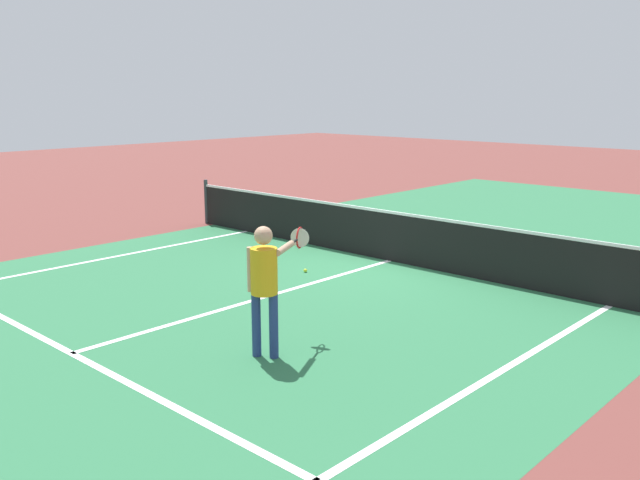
{
  "coord_description": "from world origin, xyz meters",
  "views": [
    {
      "loc": [
        7.53,
        -10.05,
        3.11
      ],
      "look_at": [
        0.9,
        -2.91,
        1.0
      ],
      "focal_mm": 38.11,
      "sensor_mm": 36.0,
      "label": 1
    }
  ],
  "objects": [
    {
      "name": "tennis_ball_near_net",
      "position": [
        -0.58,
        -1.69,
        0.03
      ],
      "size": [
        0.07,
        0.07,
        0.07
      ],
      "primitive_type": "sphere",
      "color": "#CCE033",
      "rests_on": "ground_plane"
    },
    {
      "name": "ground_plane",
      "position": [
        0.0,
        0.0,
        0.0
      ],
      "size": [
        60.0,
        60.0,
        0.0
      ],
      "primitive_type": "plane",
      "color": "brown"
    },
    {
      "name": "line_sideline_right",
      "position": [
        4.11,
        -5.95,
        0.0
      ],
      "size": [
        0.1,
        11.89,
        0.01
      ],
      "primitive_type": "cube",
      "color": "white",
      "rests_on": "ground_plane"
    },
    {
      "name": "line_service_near",
      "position": [
        0.0,
        -6.4,
        0.0
      ],
      "size": [
        8.22,
        0.1,
        0.01
      ],
      "primitive_type": "cube",
      "color": "white",
      "rests_on": "ground_plane"
    },
    {
      "name": "net",
      "position": [
        0.0,
        0.0,
        0.49
      ],
      "size": [
        11.23,
        0.09,
        1.07
      ],
      "color": "#33383D",
      "rests_on": "ground_plane"
    },
    {
      "name": "line_center_service",
      "position": [
        0.0,
        -3.2,
        0.0
      ],
      "size": [
        0.1,
        6.4,
        0.01
      ],
      "primitive_type": "cube",
      "color": "white",
      "rests_on": "ground_plane"
    },
    {
      "name": "court_surface_inbounds",
      "position": [
        0.0,
        0.0,
        0.0
      ],
      "size": [
        10.62,
        24.4,
        0.0
      ],
      "primitive_type": "cube",
      "color": "#2D7247",
      "rests_on": "ground_plane"
    },
    {
      "name": "player_near",
      "position": [
        1.8,
        -4.82,
        0.99
      ],
      "size": [
        0.56,
        1.16,
        1.6
      ],
      "color": "navy",
      "rests_on": "ground_plane"
    }
  ]
}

